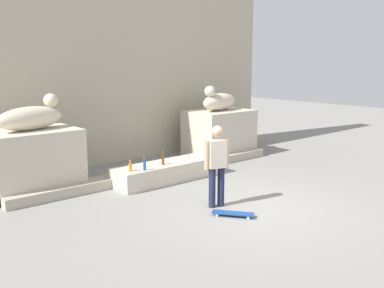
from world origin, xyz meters
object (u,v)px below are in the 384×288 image
(skateboard, at_px, (233,213))
(bottle_blue, at_px, (145,165))
(statue_reclining_right, at_px, (219,101))
(bottle_brown, at_px, (163,159))
(statue_reclining_left, at_px, (32,117))
(bottle_orange, at_px, (130,167))
(skater, at_px, (217,163))

(skateboard, xyz_separation_m, bottle_blue, (-0.23, 2.59, 0.50))
(bottle_blue, bearing_deg, skateboard, -84.83)
(statue_reclining_right, xyz_separation_m, bottle_brown, (-3.13, -1.30, -1.12))
(statue_reclining_left, relative_size, statue_reclining_right, 1.00)
(statue_reclining_right, distance_m, bottle_orange, 4.44)
(bottle_blue, bearing_deg, bottle_brown, 14.32)
(bottle_orange, bearing_deg, bottle_brown, 1.83)
(bottle_orange, bearing_deg, bottle_blue, -24.62)
(skateboard, distance_m, bottle_orange, 2.82)
(bottle_brown, distance_m, bottle_blue, 0.68)
(bottle_blue, bearing_deg, bottle_orange, 155.38)
(skater, height_order, bottle_orange, skater)
(skater, relative_size, bottle_brown, 5.36)
(skater, bearing_deg, statue_reclining_right, 63.00)
(skateboard, bearing_deg, bottle_blue, 149.65)
(bottle_orange, bearing_deg, skater, -71.59)
(bottle_orange, bearing_deg, statue_reclining_left, 141.10)
(skateboard, height_order, bottle_blue, bottle_blue)
(statue_reclining_right, relative_size, bottle_orange, 6.47)
(skater, distance_m, bottle_brown, 2.17)
(statue_reclining_right, height_order, bottle_blue, statue_reclining_right)
(bottle_brown, bearing_deg, skateboard, -98.67)
(bottle_brown, bearing_deg, bottle_orange, -178.17)
(statue_reclining_right, relative_size, bottle_blue, 5.89)
(skateboard, relative_size, bottle_orange, 2.94)
(statue_reclining_right, bearing_deg, bottle_orange, 3.94)
(skateboard, distance_m, bottle_blue, 2.65)
(bottle_blue, bearing_deg, skater, -78.47)
(statue_reclining_left, height_order, skater, statue_reclining_left)
(statue_reclining_left, xyz_separation_m, bottle_orange, (1.67, -1.34, -1.15))
(bottle_brown, distance_m, bottle_orange, 0.96)
(statue_reclining_left, height_order, skateboard, statue_reclining_left)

